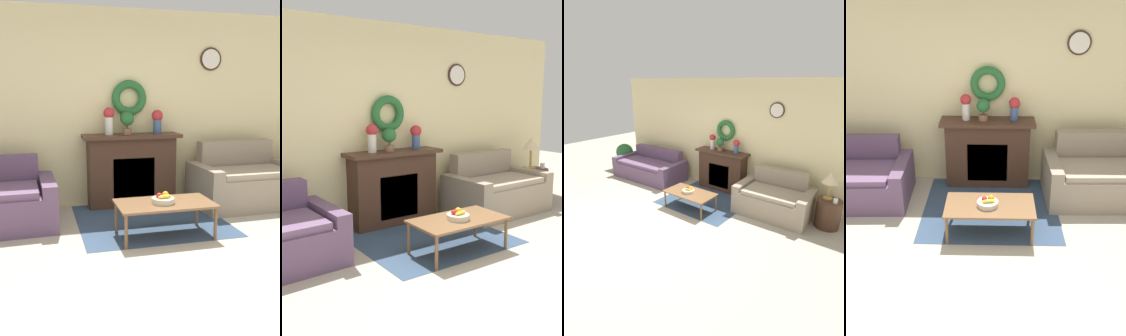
# 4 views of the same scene
# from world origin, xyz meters

# --- Properties ---
(ground_plane) EXTENTS (16.00, 16.00, 0.00)m
(ground_plane) POSITION_xyz_m (0.00, 0.00, 0.00)
(ground_plane) COLOR #ADA38E
(floor_rug) EXTENTS (1.80, 1.69, 0.01)m
(floor_rug) POSITION_xyz_m (0.18, 1.64, 0.00)
(floor_rug) COLOR #334760
(floor_rug) RESTS_ON ground_plane
(wall_back) EXTENTS (6.80, 0.18, 2.70)m
(wall_back) POSITION_xyz_m (0.01, 2.59, 1.36)
(wall_back) COLOR beige
(wall_back) RESTS_ON ground_plane
(fireplace) EXTENTS (1.35, 0.41, 1.01)m
(fireplace) POSITION_xyz_m (0.12, 2.38, 0.51)
(fireplace) COLOR #42281C
(fireplace) RESTS_ON ground_plane
(loveseat_right) EXTENTS (1.50, 0.94, 0.89)m
(loveseat_right) POSITION_xyz_m (1.68, 1.98, 0.32)
(loveseat_right) COLOR gray
(loveseat_right) RESTS_ON ground_plane
(coffee_table) EXTENTS (1.07, 0.59, 0.39)m
(coffee_table) POSITION_xyz_m (0.18, 1.07, 0.36)
(coffee_table) COLOR brown
(coffee_table) RESTS_ON ground_plane
(fruit_bowl) EXTENTS (0.25, 0.25, 0.12)m
(fruit_bowl) POSITION_xyz_m (0.15, 1.05, 0.43)
(fruit_bowl) COLOR beige
(fruit_bowl) RESTS_ON coffee_table
(vase_on_mantel_left) EXTENTS (0.15, 0.15, 0.37)m
(vase_on_mantel_left) POSITION_xyz_m (-0.19, 2.39, 1.23)
(vase_on_mantel_left) COLOR silver
(vase_on_mantel_left) RESTS_ON fireplace
(vase_on_mantel_right) EXTENTS (0.16, 0.16, 0.33)m
(vase_on_mantel_right) POSITION_xyz_m (0.50, 2.39, 1.20)
(vase_on_mantel_right) COLOR #3D5684
(vase_on_mantel_right) RESTS_ON fireplace
(potted_plant_on_mantel) EXTENTS (0.19, 0.19, 0.31)m
(potted_plant_on_mantel) POSITION_xyz_m (0.06, 2.37, 1.20)
(potted_plant_on_mantel) COLOR #8E664C
(potted_plant_on_mantel) RESTS_ON fireplace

